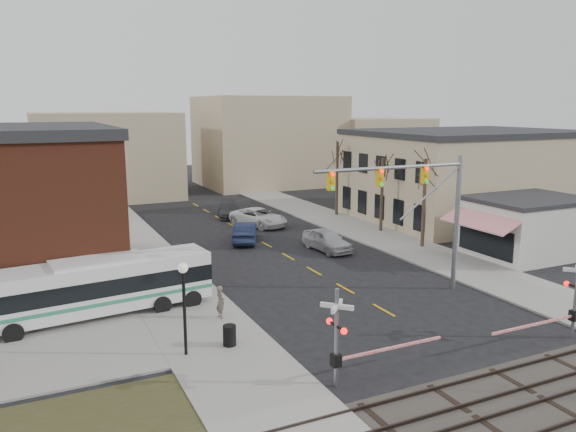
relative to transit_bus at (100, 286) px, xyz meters
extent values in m
plane|color=black|center=(13.80, -7.50, -1.68)|extent=(160.00, 160.00, 0.00)
cube|color=gray|center=(4.30, 12.50, -1.62)|extent=(5.00, 60.00, 0.12)
cube|color=gray|center=(23.30, 12.50, -1.62)|extent=(5.00, 60.00, 0.12)
cube|color=#332D28|center=(13.80, -15.50, -1.65)|extent=(160.00, 5.00, 0.06)
cube|color=#2D231E|center=(13.80, -15.02, -1.56)|extent=(160.00, 0.08, 0.14)
cube|color=#2D231E|center=(13.80, -13.58, -1.56)|extent=(160.00, 0.08, 0.14)
cube|color=#2D231E|center=(13.80, -15.98, -1.56)|extent=(160.00, 0.08, 0.14)
cube|color=tan|center=(1.85, 8.50, 2.62)|extent=(0.10, 15.00, 0.50)
cube|color=tan|center=(1.85, 8.50, 6.72)|extent=(0.10, 15.00, 0.70)
cube|color=black|center=(1.85, 8.50, 0.12)|extent=(0.08, 13.00, 2.60)
cube|color=tan|center=(35.80, 12.50, 2.32)|extent=(20.00, 15.00, 8.00)
cube|color=#262628|center=(35.80, 12.50, 6.57)|extent=(20.30, 15.30, 0.50)
cube|color=beige|center=(29.80, -0.50, 0.32)|extent=(8.00, 6.00, 4.00)
cube|color=#262628|center=(29.80, -0.50, 2.47)|extent=(8.20, 6.20, 0.30)
cube|color=red|center=(25.00, -0.50, 1.32)|extent=(1.68, 6.00, 0.87)
cylinder|color=#382B21|center=(24.30, 4.50, 1.82)|extent=(0.28, 0.28, 6.75)
cylinder|color=#382B21|center=(24.60, 10.50, 1.59)|extent=(0.28, 0.28, 6.30)
cylinder|color=#382B21|center=(24.80, 18.50, 2.04)|extent=(0.28, 0.28, 7.20)
cube|color=silver|center=(0.00, 0.00, 0.02)|extent=(11.60, 3.71, 2.49)
cube|color=black|center=(0.00, 0.00, 0.18)|extent=(11.64, 3.76, 0.85)
cube|color=#2A7E5C|center=(0.00, 0.00, -0.58)|extent=(11.64, 3.76, 0.19)
cylinder|color=black|center=(0.00, 0.00, -1.20)|extent=(1.22, 2.56, 0.95)
cylinder|color=gray|center=(19.66, -4.24, 2.32)|extent=(0.28, 0.28, 8.00)
cylinder|color=gray|center=(14.90, -4.24, 5.82)|extent=(9.50, 0.20, 0.20)
cube|color=gold|center=(17.16, -4.24, 5.32)|extent=(0.35, 0.30, 1.00)
cube|color=gold|center=(14.16, -4.24, 5.32)|extent=(0.35, 0.30, 1.00)
cube|color=gold|center=(11.16, -4.24, 5.32)|extent=(0.35, 0.30, 1.00)
cylinder|color=gray|center=(7.29, -11.61, 0.32)|extent=(0.16, 0.16, 4.00)
cube|color=silver|center=(7.29, -11.61, 1.62)|extent=(1.00, 1.00, 0.18)
cube|color=silver|center=(7.29, -11.61, 1.62)|extent=(1.00, 1.00, 0.18)
sphere|color=#FF0C0C|center=(7.29, -12.16, 0.82)|extent=(0.26, 0.26, 0.26)
sphere|color=#FF0C0C|center=(7.29, -11.06, 0.82)|extent=(0.26, 0.26, 0.26)
cube|color=black|center=(7.29, -11.61, -0.58)|extent=(0.35, 0.35, 0.50)
cube|color=#FF0C0C|center=(9.89, -11.61, -0.58)|extent=(5.00, 0.10, 0.10)
cylinder|color=gray|center=(19.77, -12.30, 0.32)|extent=(0.16, 0.16, 4.00)
sphere|color=#FF0C0C|center=(19.77, -11.75, 0.82)|extent=(0.26, 0.26, 0.26)
cube|color=black|center=(19.77, -12.30, -0.58)|extent=(0.35, 0.35, 0.50)
cube|color=#FF0C0C|center=(17.17, -12.30, -0.58)|extent=(5.00, 0.10, 0.10)
cylinder|color=black|center=(2.71, -6.54, 0.33)|extent=(0.14, 0.14, 3.76)
sphere|color=silver|center=(2.71, -6.54, 2.36)|extent=(0.44, 0.44, 0.44)
cylinder|color=black|center=(4.75, -6.46, -1.08)|extent=(0.60, 0.60, 0.94)
imported|color=#A2A2A7|center=(17.23, 6.90, -0.86)|extent=(2.29, 4.95, 1.64)
imported|color=#18203E|center=(12.60, 12.10, -0.85)|extent=(3.57, 5.29, 1.65)
imported|color=silver|center=(15.94, 17.30, -0.87)|extent=(4.56, 6.37, 1.61)
imported|color=#38383C|center=(14.85, 22.50, -0.97)|extent=(3.31, 5.22, 1.41)
imported|color=#63564F|center=(5.47, -3.05, -0.70)|extent=(0.49, 0.67, 1.70)
imported|color=#303254|center=(3.19, 0.27, -0.67)|extent=(1.07, 0.99, 1.77)
camera|label=1|loc=(-3.02, -29.10, 9.10)|focal=35.00mm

